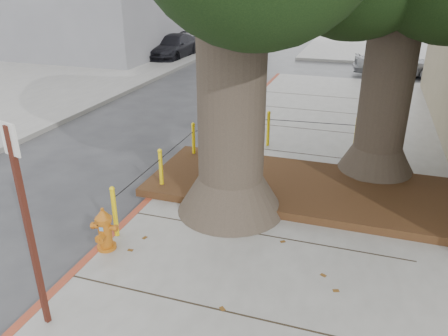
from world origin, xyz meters
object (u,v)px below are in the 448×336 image
object	(u,v)px
fire_hydrant	(105,229)
car_silver	(396,62)
signpost	(27,219)
car_dark	(173,47)

from	to	relation	value
fire_hydrant	car_silver	distance (m)	17.32
fire_hydrant	signpost	xyz separation A→B (m)	(0.17, -1.69, 1.17)
fire_hydrant	car_dark	bearing A→B (deg)	104.61
fire_hydrant	car_dark	world-z (taller)	car_dark
fire_hydrant	signpost	distance (m)	2.06
car_silver	car_dark	bearing A→B (deg)	77.84
signpost	car_silver	distance (m)	18.93
fire_hydrant	car_silver	size ratio (longest dim) A/B	0.20
fire_hydrant	car_silver	xyz separation A→B (m)	(4.93, 16.61, 0.13)
fire_hydrant	car_dark	size ratio (longest dim) A/B	0.17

